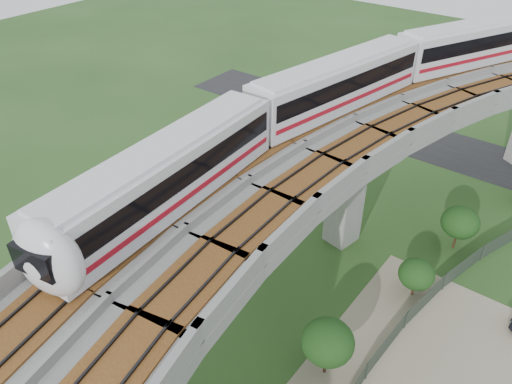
# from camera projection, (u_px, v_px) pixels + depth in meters

# --- Properties ---
(ground) EXTENTS (160.00, 160.00, 0.00)m
(ground) POSITION_uv_depth(u_px,v_px,m) (252.00, 312.00, 33.57)
(ground) COLOR #27481D
(ground) RESTS_ON ground
(asphalt_road) EXTENTS (60.00, 8.00, 0.03)m
(asphalt_road) POSITION_uv_depth(u_px,v_px,m) (424.00, 142.00, 53.19)
(asphalt_road) COLOR #232326
(asphalt_road) RESTS_ON ground
(viaduct) EXTENTS (19.58, 73.98, 11.40)m
(viaduct) POSITION_uv_depth(u_px,v_px,m) (308.00, 229.00, 26.52)
(viaduct) COLOR #99968E
(viaduct) RESTS_ON ground
(metro_train) EXTENTS (21.51, 58.62, 3.64)m
(metro_train) POSITION_uv_depth(u_px,v_px,m) (428.00, 72.00, 36.48)
(metro_train) COLOR silver
(metro_train) RESTS_ON ground
(fence) EXTENTS (3.87, 38.73, 1.50)m
(fence) POSITION_uv_depth(u_px,v_px,m) (387.00, 383.00, 28.25)
(fence) COLOR #2D382D
(fence) RESTS_ON ground
(tree_1) EXTENTS (2.85, 2.85, 3.72)m
(tree_1) POSITION_uv_depth(u_px,v_px,m) (460.00, 222.00, 37.58)
(tree_1) COLOR #382314
(tree_1) RESTS_ON ground
(tree_2) EXTENTS (2.46, 2.46, 2.98)m
(tree_2) POSITION_uv_depth(u_px,v_px,m) (417.00, 274.00, 33.80)
(tree_2) COLOR #382314
(tree_2) RESTS_ON ground
(tree_3) EXTENTS (3.05, 3.05, 4.01)m
(tree_3) POSITION_uv_depth(u_px,v_px,m) (328.00, 342.00, 28.18)
(tree_3) COLOR #382314
(tree_3) RESTS_ON ground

